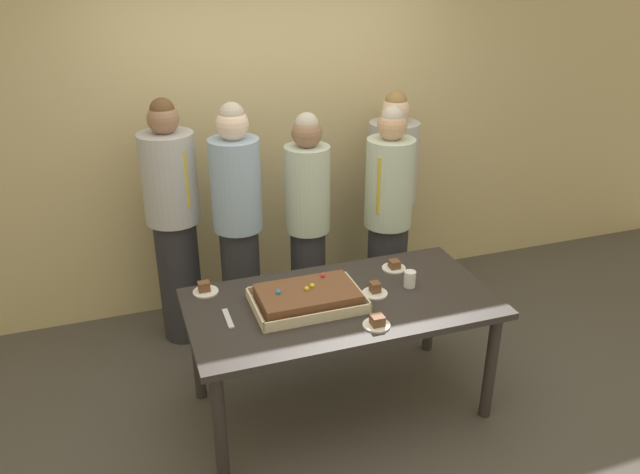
% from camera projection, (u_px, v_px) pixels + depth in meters
% --- Properties ---
extents(ground_plane, '(12.00, 12.00, 0.00)m').
position_uv_depth(ground_plane, '(340.00, 405.00, 3.91)').
color(ground_plane, '#4C4742').
extents(interior_back_panel, '(8.00, 0.12, 3.00)m').
position_uv_depth(interior_back_panel, '(267.00, 110.00, 4.66)').
color(interior_back_panel, '#CCB784').
rests_on(interior_back_panel, ground_plane).
extents(party_table, '(1.77, 0.90, 0.75)m').
position_uv_depth(party_table, '(341.00, 314.00, 3.63)').
color(party_table, '#2D2826').
rests_on(party_table, ground_plane).
extents(sheet_cake, '(0.62, 0.41, 0.12)m').
position_uv_depth(sheet_cake, '(307.00, 298.00, 3.54)').
color(sheet_cake, beige).
rests_on(sheet_cake, party_table).
extents(plated_slice_near_left, '(0.15, 0.15, 0.06)m').
position_uv_depth(plated_slice_near_left, '(377.00, 323.00, 3.35)').
color(plated_slice_near_left, white).
rests_on(plated_slice_near_left, party_table).
extents(plated_slice_near_right, '(0.15, 0.15, 0.07)m').
position_uv_depth(plated_slice_near_right, '(205.00, 289.00, 3.68)').
color(plated_slice_near_right, white).
rests_on(plated_slice_near_right, party_table).
extents(plated_slice_far_left, '(0.15, 0.15, 0.07)m').
position_uv_depth(plated_slice_far_left, '(375.00, 290.00, 3.66)').
color(plated_slice_far_left, white).
rests_on(plated_slice_far_left, party_table).
extents(plated_slice_far_right, '(0.15, 0.15, 0.06)m').
position_uv_depth(plated_slice_far_right, '(394.00, 266.00, 3.95)').
color(plated_slice_far_right, white).
rests_on(plated_slice_far_right, party_table).
extents(drink_cup_nearest, '(0.07, 0.07, 0.10)m').
position_uv_depth(drink_cup_nearest, '(410.00, 279.00, 3.73)').
color(drink_cup_nearest, white).
rests_on(drink_cup_nearest, party_table).
extents(cake_server_utensil, '(0.03, 0.20, 0.01)m').
position_uv_depth(cake_server_utensil, '(228.00, 318.00, 3.42)').
color(cake_server_utensil, silver).
rests_on(cake_server_utensil, party_table).
extents(person_serving_front, '(0.31, 0.31, 1.65)m').
position_uv_depth(person_serving_front, '(308.00, 224.00, 4.31)').
color(person_serving_front, '#28282D').
rests_on(person_serving_front, ground_plane).
extents(person_green_shirt_behind, '(0.33, 0.33, 1.73)m').
position_uv_depth(person_green_shirt_behind, '(238.00, 225.00, 4.21)').
color(person_green_shirt_behind, '#28282D').
rests_on(person_green_shirt_behind, ground_plane).
extents(person_striped_tie_right, '(0.33, 0.33, 1.66)m').
position_uv_depth(person_striped_tie_right, '(388.00, 218.00, 4.41)').
color(person_striped_tie_right, '#28282D').
rests_on(person_striped_tie_right, ground_plane).
extents(person_far_right_suit, '(0.37, 0.37, 1.75)m').
position_uv_depth(person_far_right_suit, '(174.00, 222.00, 4.26)').
color(person_far_right_suit, '#28282D').
rests_on(person_far_right_suit, ground_plane).
extents(person_back_corner, '(0.38, 0.38, 1.67)m').
position_uv_depth(person_back_corner, '(391.00, 196.00, 4.84)').
color(person_back_corner, '#28282D').
rests_on(person_back_corner, ground_plane).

